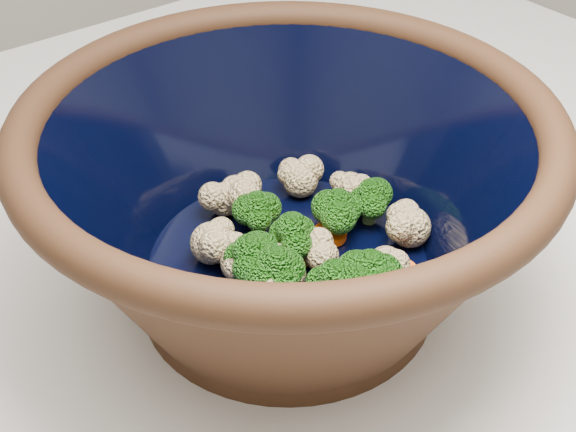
% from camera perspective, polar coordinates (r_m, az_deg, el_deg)
% --- Properties ---
extents(mixing_bowl, '(0.43, 0.43, 0.17)m').
position_cam_1_polar(mixing_bowl, '(0.58, -0.00, 1.28)').
color(mixing_bowl, black).
rests_on(mixing_bowl, counter).
extents(vegetable_pile, '(0.17, 0.19, 0.05)m').
position_cam_1_polar(vegetable_pile, '(0.59, 1.06, -1.66)').
color(vegetable_pile, '#608442').
rests_on(vegetable_pile, mixing_bowl).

